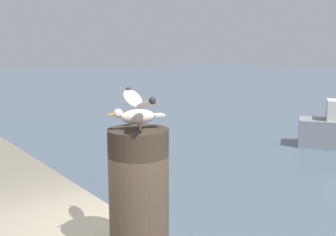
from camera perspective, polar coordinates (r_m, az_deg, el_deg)
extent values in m
cylinder|color=#382D23|center=(2.82, -4.14, -10.45)|extent=(0.41, 0.41, 0.89)
cylinder|color=#C66C60|center=(2.71, -4.14, -1.14)|extent=(0.01, 0.01, 0.04)
cylinder|color=#C66C60|center=(2.68, -3.96, -1.28)|extent=(0.01, 0.01, 0.04)
ellipsoid|color=silver|center=(2.68, -4.28, 0.19)|extent=(0.16, 0.25, 0.10)
sphere|color=silver|center=(2.65, -7.07, 0.63)|extent=(0.06, 0.06, 0.06)
cone|color=gold|center=(2.64, -8.23, 0.49)|extent=(0.03, 0.05, 0.02)
cube|color=silver|center=(2.72, -1.31, 0.46)|extent=(0.10, 0.09, 0.01)
ellipsoid|color=silver|center=(2.85, -5.02, 2.87)|extent=(0.31, 0.20, 0.11)
sphere|color=#2A2A2A|center=(2.98, -5.61, 3.94)|extent=(0.04, 0.04, 0.04)
ellipsoid|color=silver|center=(2.49, -3.03, 1.88)|extent=(0.31, 0.20, 0.11)
sphere|color=#2A2A2A|center=(2.36, -2.21, 2.47)|extent=(0.04, 0.04, 0.04)
cylinder|color=green|center=(9.83, -3.49, -8.23)|extent=(0.44, 0.44, 0.35)
sphere|color=green|center=(9.71, -3.51, -5.91)|extent=(0.56, 0.56, 0.56)
cylinder|color=#2D2D2D|center=(9.59, -3.54, -3.11)|extent=(0.05, 0.05, 0.50)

